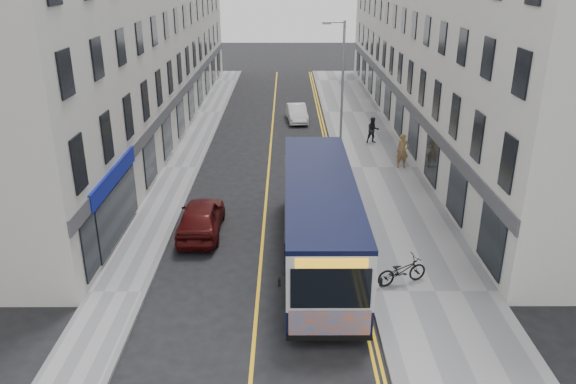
{
  "coord_description": "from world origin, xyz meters",
  "views": [
    {
      "loc": [
        1.0,
        -18.24,
        10.72
      ],
      "look_at": [
        1.08,
        4.49,
        1.6
      ],
      "focal_mm": 35.0,
      "sensor_mm": 36.0,
      "label": 1
    }
  ],
  "objects_px": {
    "streetlamp": "(341,86)",
    "pedestrian_near": "(403,151)",
    "car_maroon": "(201,217)",
    "bicycle": "(402,271)",
    "pedestrian_far": "(373,130)",
    "car_white": "(297,113)",
    "city_bus": "(319,216)"
  },
  "relations": [
    {
      "from": "streetlamp",
      "to": "car_white",
      "type": "height_order",
      "value": "streetlamp"
    },
    {
      "from": "streetlamp",
      "to": "car_white",
      "type": "distance_m",
      "value": 9.79
    },
    {
      "from": "bicycle",
      "to": "pedestrian_near",
      "type": "relative_size",
      "value": 0.99
    },
    {
      "from": "streetlamp",
      "to": "city_bus",
      "type": "xyz_separation_m",
      "value": [
        -1.89,
        -12.57,
        -2.56
      ]
    },
    {
      "from": "city_bus",
      "to": "bicycle",
      "type": "relative_size",
      "value": 5.91
    },
    {
      "from": "car_white",
      "to": "car_maroon",
      "type": "bearing_deg",
      "value": -108.54
    },
    {
      "from": "streetlamp",
      "to": "pedestrian_near",
      "type": "xyz_separation_m",
      "value": [
        3.4,
        -2.08,
        -3.28
      ]
    },
    {
      "from": "city_bus",
      "to": "pedestrian_near",
      "type": "relative_size",
      "value": 5.83
    },
    {
      "from": "pedestrian_near",
      "to": "pedestrian_far",
      "type": "xyz_separation_m",
      "value": [
        -0.97,
        4.87,
        -0.14
      ]
    },
    {
      "from": "pedestrian_near",
      "to": "car_white",
      "type": "distance_m",
      "value": 12.26
    },
    {
      "from": "city_bus",
      "to": "pedestrian_far",
      "type": "relative_size",
      "value": 6.83
    },
    {
      "from": "streetlamp",
      "to": "car_maroon",
      "type": "xyz_separation_m",
      "value": [
        -6.84,
        -10.31,
        -3.63
      ]
    },
    {
      "from": "bicycle",
      "to": "car_white",
      "type": "bearing_deg",
      "value": -12.04
    },
    {
      "from": "city_bus",
      "to": "pedestrian_near",
      "type": "distance_m",
      "value": 11.77
    },
    {
      "from": "streetlamp",
      "to": "pedestrian_near",
      "type": "bearing_deg",
      "value": -31.51
    },
    {
      "from": "car_maroon",
      "to": "city_bus",
      "type": "bearing_deg",
      "value": 154.88
    },
    {
      "from": "pedestrian_near",
      "to": "car_maroon",
      "type": "bearing_deg",
      "value": -145.95
    },
    {
      "from": "bicycle",
      "to": "car_maroon",
      "type": "bearing_deg",
      "value": 40.61
    },
    {
      "from": "streetlamp",
      "to": "bicycle",
      "type": "bearing_deg",
      "value": -86.19
    },
    {
      "from": "car_white",
      "to": "bicycle",
      "type": "bearing_deg",
      "value": -87.2
    },
    {
      "from": "bicycle",
      "to": "pedestrian_far",
      "type": "xyz_separation_m",
      "value": [
        1.46,
        17.46,
        0.33
      ]
    },
    {
      "from": "bicycle",
      "to": "pedestrian_far",
      "type": "bearing_deg",
      "value": -24.96
    },
    {
      "from": "streetlamp",
      "to": "pedestrian_near",
      "type": "relative_size",
      "value": 4.07
    },
    {
      "from": "city_bus",
      "to": "pedestrian_far",
      "type": "bearing_deg",
      "value": 74.28
    },
    {
      "from": "car_maroon",
      "to": "streetlamp",
      "type": "bearing_deg",
      "value": -124.11
    },
    {
      "from": "pedestrian_far",
      "to": "car_maroon",
      "type": "xyz_separation_m",
      "value": [
        -9.27,
        -13.09,
        -0.2
      ]
    },
    {
      "from": "car_maroon",
      "to": "pedestrian_near",
      "type": "bearing_deg",
      "value": -141.78
    },
    {
      "from": "pedestrian_far",
      "to": "car_white",
      "type": "bearing_deg",
      "value": 121.3
    },
    {
      "from": "bicycle",
      "to": "pedestrian_near",
      "type": "xyz_separation_m",
      "value": [
        2.42,
        12.59,
        0.47
      ]
    },
    {
      "from": "streetlamp",
      "to": "car_white",
      "type": "bearing_deg",
      "value": 105.2
    },
    {
      "from": "pedestrian_near",
      "to": "pedestrian_far",
      "type": "height_order",
      "value": "pedestrian_near"
    },
    {
      "from": "streetlamp",
      "to": "pedestrian_far",
      "type": "xyz_separation_m",
      "value": [
        2.43,
        2.78,
        -3.42
      ]
    }
  ]
}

